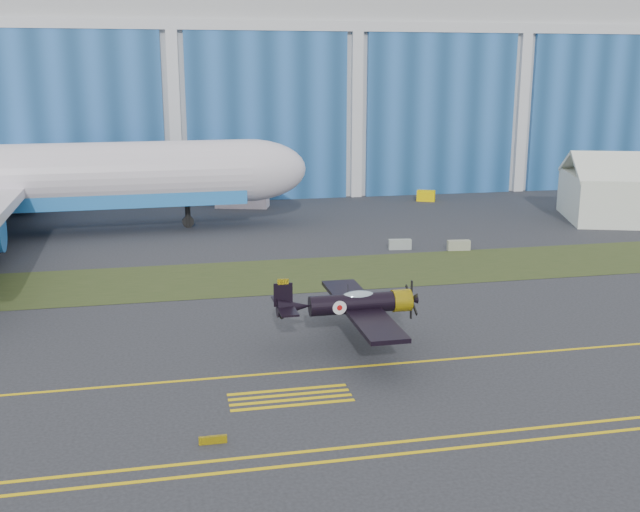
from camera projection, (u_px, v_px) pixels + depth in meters
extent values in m
plane|color=#313238|center=(548.00, 320.00, 47.66)|extent=(260.00, 260.00, 0.00)
cube|color=#475128|center=(463.00, 265.00, 60.96)|extent=(260.00, 10.00, 0.02)
cube|color=silver|center=(319.00, 74.00, 112.45)|extent=(220.00, 45.00, 30.00)
cube|color=#1F4D82|center=(357.00, 116.00, 91.99)|extent=(220.00, 0.60, 20.00)
cube|color=silver|center=(358.00, 26.00, 89.39)|extent=(220.00, 0.70, 1.20)
cube|color=yellow|center=(590.00, 348.00, 42.91)|extent=(200.00, 0.20, 0.02)
cube|color=yellow|center=(213.00, 440.00, 31.87)|extent=(1.20, 0.15, 0.35)
cube|color=white|center=(242.00, 196.00, 86.72)|extent=(6.45, 4.04, 2.61)
cube|color=#FFD700|center=(426.00, 196.00, 91.11)|extent=(2.52, 2.11, 1.26)
cube|color=#929E99|center=(400.00, 244.00, 66.46)|extent=(2.06, 0.87, 0.90)
cube|color=#999D84|center=(459.00, 245.00, 66.08)|extent=(2.05, 0.79, 0.90)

